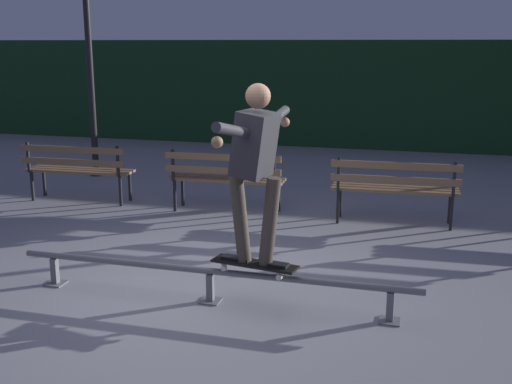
% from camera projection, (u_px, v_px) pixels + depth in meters
% --- Properties ---
extents(ground_plane, '(90.00, 90.00, 0.00)m').
position_uv_depth(ground_plane, '(216.00, 294.00, 5.84)').
color(ground_plane, gray).
extents(hedge_backdrop, '(24.00, 1.20, 2.34)m').
position_uv_depth(hedge_backdrop, '(347.00, 93.00, 14.17)').
color(hedge_backdrop, '#193D1E').
rests_on(hedge_backdrop, ground).
extents(grind_rail, '(3.75, 0.18, 0.32)m').
position_uv_depth(grind_rail, '(210.00, 276.00, 5.63)').
color(grind_rail, slate).
rests_on(grind_rail, ground).
extents(skateboard, '(0.80, 0.33, 0.09)m').
position_uv_depth(skateboard, '(255.00, 264.00, 5.49)').
color(skateboard, black).
rests_on(skateboard, grind_rail).
extents(skateboarder, '(0.63, 1.39, 1.56)m').
position_uv_depth(skateboarder, '(255.00, 159.00, 5.27)').
color(skateboarder, black).
rests_on(skateboarder, skateboard).
extents(park_bench_leftmost, '(1.61, 0.48, 0.88)m').
position_uv_depth(park_bench_leftmost, '(77.00, 166.00, 9.11)').
color(park_bench_leftmost, black).
rests_on(park_bench_leftmost, ground).
extents(park_bench_left_center, '(1.61, 0.48, 0.88)m').
position_uv_depth(park_bench_left_center, '(225.00, 175.00, 8.52)').
color(park_bench_left_center, black).
rests_on(park_bench_left_center, ground).
extents(park_bench_right_center, '(1.61, 0.48, 0.88)m').
position_uv_depth(park_bench_right_center, '(395.00, 184.00, 7.94)').
color(park_bench_right_center, black).
rests_on(park_bench_right_center, ground).
extents(lamp_post_left, '(0.32, 0.32, 3.90)m').
position_uv_depth(lamp_post_left, '(88.00, 31.00, 10.51)').
color(lamp_post_left, black).
rests_on(lamp_post_left, ground).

